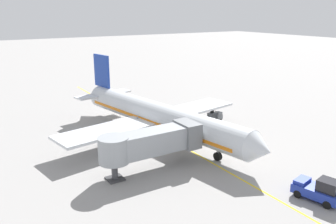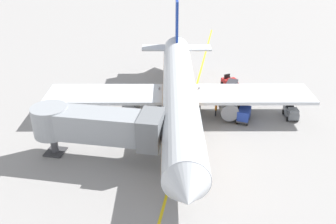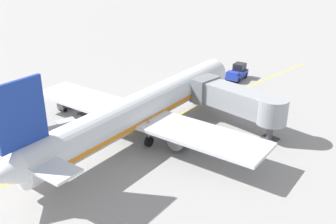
% 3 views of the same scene
% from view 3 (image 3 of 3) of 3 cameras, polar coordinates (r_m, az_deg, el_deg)
% --- Properties ---
extents(ground_plane, '(400.00, 400.00, 0.00)m').
position_cam_3_polar(ground_plane, '(44.78, -4.99, -3.08)').
color(ground_plane, gray).
extents(gate_lead_in_line, '(0.24, 80.00, 0.01)m').
position_cam_3_polar(gate_lead_in_line, '(44.78, -4.99, -3.07)').
color(gate_lead_in_line, gold).
rests_on(gate_lead_in_line, ground).
extents(parked_airliner, '(30.45, 37.22, 10.63)m').
position_cam_3_polar(parked_airliner, '(42.98, -3.89, 0.46)').
color(parked_airliner, silver).
rests_on(parked_airliner, ground).
extents(jet_bridge, '(12.24, 3.50, 4.98)m').
position_cam_3_polar(jet_bridge, '(45.34, 10.30, 1.75)').
color(jet_bridge, '#93999E').
rests_on(jet_bridge, ground).
extents(pushback_tractor, '(3.15, 4.79, 2.40)m').
position_cam_3_polar(pushback_tractor, '(62.99, 10.19, 5.77)').
color(pushback_tractor, '#1E339E').
rests_on(pushback_tractor, ground).
extents(baggage_tug_lead, '(1.62, 2.66, 1.62)m').
position_cam_3_polar(baggage_tug_lead, '(52.47, -14.59, 1.21)').
color(baggage_tug_lead, slate).
rests_on(baggage_tug_lead, ground).
extents(baggage_tug_trailing, '(2.41, 2.74, 1.62)m').
position_cam_3_polar(baggage_tug_trailing, '(43.45, -18.75, -4.18)').
color(baggage_tug_trailing, '#B21E1E').
rests_on(baggage_tug_trailing, ground).
extents(baggage_cart_front, '(1.67, 2.98, 1.58)m').
position_cam_3_polar(baggage_cart_front, '(49.03, -9.61, 0.35)').
color(baggage_cart_front, '#4C4C51').
rests_on(baggage_cart_front, ground).
extents(baggage_cart_second_in_train, '(1.67, 2.98, 1.58)m').
position_cam_3_polar(baggage_cart_second_in_train, '(47.17, -11.89, -0.80)').
color(baggage_cart_second_in_train, '#4C4C51').
rests_on(baggage_cart_second_in_train, ground).
extents(baggage_cart_third_in_train, '(1.67, 2.98, 1.58)m').
position_cam_3_polar(baggage_cart_third_in_train, '(45.77, -14.79, -1.89)').
color(baggage_cart_third_in_train, '#4C4C51').
rests_on(baggage_cart_third_in_train, ground).
extents(baggage_cart_tail_end, '(1.67, 2.98, 1.58)m').
position_cam_3_polar(baggage_cart_tail_end, '(44.26, -16.83, -3.05)').
color(baggage_cart_tail_end, '#4C4C51').
rests_on(baggage_cart_tail_end, ground).
extents(ground_crew_wing_walker, '(0.25, 0.73, 1.69)m').
position_cam_3_polar(ground_crew_wing_walker, '(46.18, -8.25, -1.06)').
color(ground_crew_wing_walker, '#232328').
rests_on(ground_crew_wing_walker, ground).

